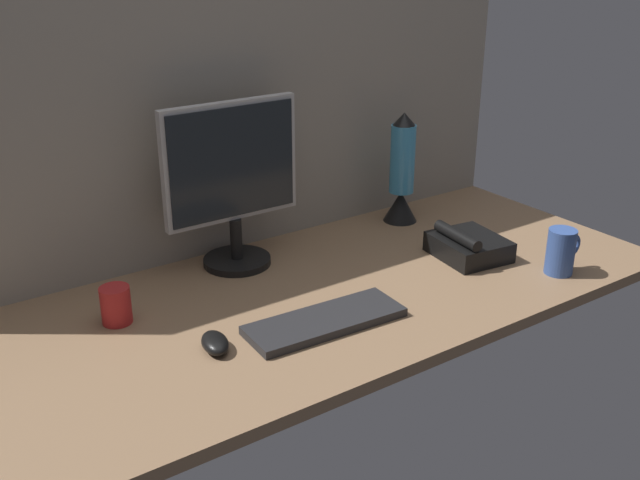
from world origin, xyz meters
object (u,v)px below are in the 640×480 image
(mug_ceramic_blue, at_px, (561,251))
(desk_phone, at_px, (468,246))
(mouse, at_px, (215,343))
(monitor, at_px, (232,179))
(mug_red_plastic, at_px, (116,305))
(lava_lamp, at_px, (402,177))
(keyboard, at_px, (325,321))

(mug_ceramic_blue, distance_m, desk_phone, 0.25)
(desk_phone, bearing_deg, mouse, -176.80)
(monitor, height_order, mug_red_plastic, monitor)
(mug_red_plastic, bearing_deg, mouse, -61.61)
(monitor, distance_m, lava_lamp, 0.58)
(mug_red_plastic, distance_m, desk_phone, 0.94)
(monitor, height_order, keyboard, monitor)
(desk_phone, bearing_deg, mug_ceramic_blue, -59.71)
(mouse, bearing_deg, keyboard, 2.76)
(mug_ceramic_blue, bearing_deg, lava_lamp, 100.28)
(mouse, xyz_separation_m, lava_lamp, (0.82, 0.36, 0.12))
(lava_lamp, bearing_deg, monitor, 179.12)
(mouse, xyz_separation_m, mug_ceramic_blue, (0.92, -0.17, 0.04))
(keyboard, bearing_deg, mug_red_plastic, 146.89)
(keyboard, bearing_deg, monitor, 93.46)
(mug_ceramic_blue, height_order, mug_red_plastic, mug_ceramic_blue)
(mouse, xyz_separation_m, desk_phone, (0.79, 0.04, 0.01))
(keyboard, height_order, desk_phone, desk_phone)
(mug_red_plastic, relative_size, desk_phone, 0.42)
(mug_red_plastic, bearing_deg, desk_phone, -11.74)
(monitor, bearing_deg, mug_red_plastic, -160.79)
(keyboard, bearing_deg, mug_ceramic_blue, -7.12)
(mug_ceramic_blue, bearing_deg, desk_phone, 120.29)
(mouse, height_order, mug_red_plastic, mug_red_plastic)
(keyboard, height_order, lava_lamp, lava_lamp)
(mug_ceramic_blue, bearing_deg, monitor, 141.16)
(monitor, relative_size, keyboard, 1.18)
(monitor, bearing_deg, desk_phone, -30.93)
(keyboard, xyz_separation_m, mouse, (-0.25, 0.05, 0.01))
(lava_lamp, bearing_deg, mouse, -156.35)
(monitor, height_order, lava_lamp, monitor)
(keyboard, relative_size, lava_lamp, 1.10)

